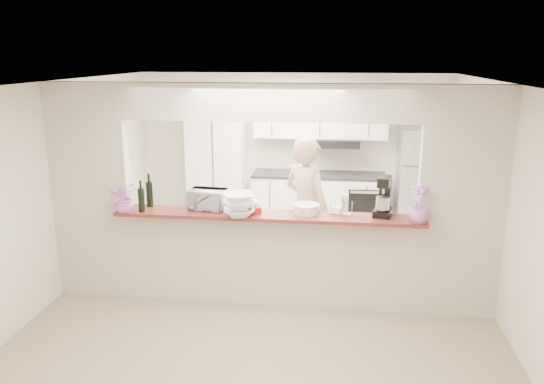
% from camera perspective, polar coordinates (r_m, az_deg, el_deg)
% --- Properties ---
extents(floor, '(6.00, 6.00, 0.00)m').
position_cam_1_polar(floor, '(6.28, -0.37, -11.78)').
color(floor, tan).
rests_on(floor, ground).
extents(tile_overlay, '(5.00, 2.90, 0.01)m').
position_cam_1_polar(tile_overlay, '(7.68, 1.17, -6.63)').
color(tile_overlay, beige).
rests_on(tile_overlay, floor).
extents(partition, '(5.00, 0.15, 2.50)m').
position_cam_1_polar(partition, '(5.77, -0.39, 1.52)').
color(partition, beige).
rests_on(partition, floor).
extents(bar_counter, '(3.40, 0.38, 1.09)m').
position_cam_1_polar(bar_counter, '(6.04, -0.38, -6.90)').
color(bar_counter, beige).
rests_on(bar_counter, floor).
extents(kitchen_cabinets, '(3.15, 0.62, 2.25)m').
position_cam_1_polar(kitchen_cabinets, '(8.54, 0.80, 2.37)').
color(kitchen_cabinets, white).
rests_on(kitchen_cabinets, floor).
extents(refrigerator, '(0.75, 0.70, 1.70)m').
position_cam_1_polar(refrigerator, '(8.54, 15.82, 0.95)').
color(refrigerator, '#B8B8BE').
rests_on(refrigerator, floor).
extents(flower_left, '(0.37, 0.34, 0.34)m').
position_cam_1_polar(flower_left, '(6.10, -15.65, -0.48)').
color(flower_left, '#CB6BBB').
rests_on(flower_left, bar_counter).
extents(wine_bottle_a, '(0.08, 0.08, 0.39)m').
position_cam_1_polar(wine_bottle_a, '(6.22, -13.03, -0.17)').
color(wine_bottle_a, black).
rests_on(wine_bottle_a, bar_counter).
extents(wine_bottle_b, '(0.07, 0.07, 0.36)m').
position_cam_1_polar(wine_bottle_b, '(6.03, -13.88, -0.80)').
color(wine_bottle_b, black).
rests_on(wine_bottle_b, bar_counter).
extents(toaster_oven, '(0.43, 0.32, 0.23)m').
position_cam_1_polar(toaster_oven, '(6.02, -6.95, -0.79)').
color(toaster_oven, '#B9B9BE').
rests_on(toaster_oven, bar_counter).
extents(serving_bowls, '(0.42, 0.42, 0.25)m').
position_cam_1_polar(serving_bowls, '(5.72, -3.59, -1.41)').
color(serving_bowls, white).
rests_on(serving_bowls, bar_counter).
extents(plate_stack_a, '(0.25, 0.25, 0.11)m').
position_cam_1_polar(plate_stack_a, '(5.92, -2.75, -1.51)').
color(plate_stack_a, white).
rests_on(plate_stack_a, bar_counter).
extents(plate_stack_b, '(0.29, 0.29, 0.10)m').
position_cam_1_polar(plate_stack_b, '(5.85, 3.74, -1.81)').
color(plate_stack_b, white).
rests_on(plate_stack_b, bar_counter).
extents(red_bowl, '(0.15, 0.15, 0.07)m').
position_cam_1_polar(red_bowl, '(5.85, -1.88, -1.91)').
color(red_bowl, maroon).
rests_on(red_bowl, bar_counter).
extents(tan_bowl, '(0.16, 0.16, 0.07)m').
position_cam_1_polar(tan_bowl, '(5.79, 3.50, -2.09)').
color(tan_bowl, beige).
rests_on(tan_bowl, bar_counter).
extents(utensil_caddy, '(0.26, 0.21, 0.21)m').
position_cam_1_polar(utensil_caddy, '(5.85, 7.48, -1.52)').
color(utensil_caddy, silver).
rests_on(utensil_caddy, bar_counter).
extents(stand_mixer, '(0.24, 0.33, 0.43)m').
position_cam_1_polar(stand_mixer, '(5.85, 11.95, -0.62)').
color(stand_mixer, black).
rests_on(stand_mixer, bar_counter).
extents(flower_right, '(0.28, 0.28, 0.39)m').
position_cam_1_polar(flower_right, '(5.69, 15.59, -1.29)').
color(flower_right, '#AC63B9').
rests_on(flower_right, bar_counter).
extents(person, '(0.79, 0.75, 1.82)m').
position_cam_1_polar(person, '(6.65, 3.71, -1.83)').
color(person, tan).
rests_on(person, floor).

